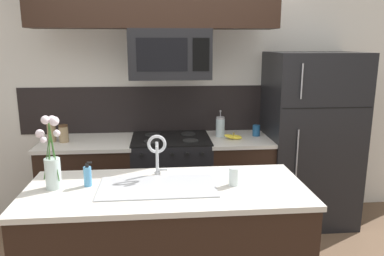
% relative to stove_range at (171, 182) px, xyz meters
% --- Properties ---
extents(rear_partition, '(5.20, 0.10, 2.60)m').
position_rel_stove_range_xyz_m(rear_partition, '(0.30, 0.38, 0.84)').
color(rear_partition, silver).
rests_on(rear_partition, ground).
extents(splash_band, '(3.06, 0.01, 0.48)m').
position_rel_stove_range_xyz_m(splash_band, '(-0.00, 0.32, 0.69)').
color(splash_band, black).
rests_on(splash_band, rear_partition).
extents(back_counter_left, '(0.88, 0.65, 0.91)m').
position_rel_stove_range_xyz_m(back_counter_left, '(-0.81, 0.00, -0.01)').
color(back_counter_left, black).
rests_on(back_counter_left, ground).
extents(back_counter_right, '(0.62, 0.65, 0.91)m').
position_rel_stove_range_xyz_m(back_counter_right, '(0.68, 0.00, -0.01)').
color(back_counter_right, black).
rests_on(back_counter_right, ground).
extents(stove_range, '(0.76, 0.64, 0.93)m').
position_rel_stove_range_xyz_m(stove_range, '(0.00, 0.00, 0.00)').
color(stove_range, black).
rests_on(stove_range, ground).
extents(microwave, '(0.74, 0.40, 0.45)m').
position_rel_stove_range_xyz_m(microwave, '(0.00, -0.02, 1.27)').
color(microwave, black).
extents(refrigerator, '(0.88, 0.74, 1.74)m').
position_rel_stove_range_xyz_m(refrigerator, '(1.41, 0.02, 0.41)').
color(refrigerator, black).
rests_on(refrigerator, ground).
extents(storage_jar_tall, '(0.08, 0.08, 0.21)m').
position_rel_stove_range_xyz_m(storage_jar_tall, '(-1.13, 0.01, 0.55)').
color(storage_jar_tall, '#997F5B').
rests_on(storage_jar_tall, back_counter_left).
extents(storage_jar_medium, '(0.09, 0.09, 0.17)m').
position_rel_stove_range_xyz_m(storage_jar_medium, '(-1.01, -0.03, 0.53)').
color(storage_jar_medium, '#997F5B').
rests_on(storage_jar_medium, back_counter_left).
extents(banana_bunch, '(0.19, 0.12, 0.08)m').
position_rel_stove_range_xyz_m(banana_bunch, '(0.61, -0.06, 0.47)').
color(banana_bunch, yellow).
rests_on(banana_bunch, back_counter_right).
extents(french_press, '(0.09, 0.09, 0.27)m').
position_rel_stove_range_xyz_m(french_press, '(0.50, 0.06, 0.55)').
color(french_press, silver).
rests_on(french_press, back_counter_right).
extents(coffee_tin, '(0.08, 0.08, 0.11)m').
position_rel_stove_range_xyz_m(coffee_tin, '(0.87, 0.05, 0.50)').
color(coffee_tin, '#1E5184').
rests_on(coffee_tin, back_counter_right).
extents(island_counter, '(1.83, 0.77, 0.91)m').
position_rel_stove_range_xyz_m(island_counter, '(-0.07, -1.25, -0.01)').
color(island_counter, black).
rests_on(island_counter, ground).
extents(kitchen_sink, '(0.76, 0.41, 0.16)m').
position_rel_stove_range_xyz_m(kitchen_sink, '(-0.13, -1.25, 0.38)').
color(kitchen_sink, '#ADAFB5').
rests_on(kitchen_sink, island_counter).
extents(sink_faucet, '(0.14, 0.14, 0.31)m').
position_rel_stove_range_xyz_m(sink_faucet, '(-0.13, -1.05, 0.65)').
color(sink_faucet, '#B7BABF').
rests_on(sink_faucet, island_counter).
extents(dish_soap_bottle, '(0.06, 0.05, 0.16)m').
position_rel_stove_range_xyz_m(dish_soap_bottle, '(-0.59, -1.18, 0.52)').
color(dish_soap_bottle, '#4C93C6').
rests_on(dish_soap_bottle, island_counter).
extents(drinking_glass, '(0.07, 0.07, 0.12)m').
position_rel_stove_range_xyz_m(drinking_glass, '(0.37, -1.26, 0.51)').
color(drinking_glass, silver).
rests_on(drinking_glass, island_counter).
extents(flower_vase, '(0.16, 0.15, 0.49)m').
position_rel_stove_range_xyz_m(flower_vase, '(-0.80, -1.21, 0.62)').
color(flower_vase, silver).
rests_on(flower_vase, island_counter).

